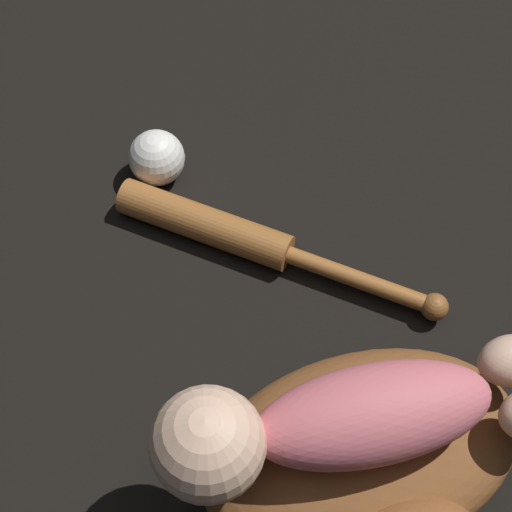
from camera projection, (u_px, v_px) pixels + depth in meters
The scene contains 5 objects.
ground_plane at pixel (321, 428), 0.93m from camera, with size 6.00×6.00×0.00m, color black.
baseball_glove at pixel (368, 467), 0.85m from camera, with size 0.37×0.30×0.11m.
baby_figure at pixel (332, 422), 0.77m from camera, with size 0.39×0.15×0.11m.
baseball_bat at pixel (238, 236), 1.04m from camera, with size 0.38×0.23×0.05m.
baseball at pixel (157, 158), 1.09m from camera, with size 0.07×0.07×0.07m.
Camera 1 is at (0.10, 0.34, 0.88)m, focal length 60.00 mm.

